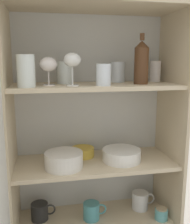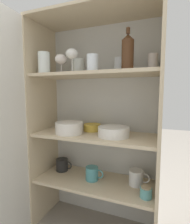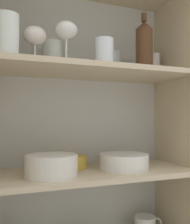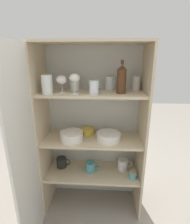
# 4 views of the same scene
# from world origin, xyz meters

# --- Properties ---
(cupboard_back_panel) EXTENTS (0.85, 0.02, 1.45)m
(cupboard_back_panel) POSITION_xyz_m (0.00, 0.34, 0.73)
(cupboard_back_panel) COLOR silver
(cupboard_back_panel) RESTS_ON ground_plane
(cupboard_side_right) EXTENTS (0.02, 0.37, 1.45)m
(cupboard_side_right) POSITION_xyz_m (0.42, 0.17, 0.73)
(cupboard_side_right) COLOR #CCB793
(cupboard_side_right) RESTS_ON ground_plane
(shelf_board_middle) EXTENTS (0.82, 0.33, 0.02)m
(shelf_board_middle) POSITION_xyz_m (0.00, 0.17, 0.68)
(shelf_board_middle) COLOR beige
(shelf_board_upper) EXTENTS (0.82, 0.33, 0.02)m
(shelf_board_upper) POSITION_xyz_m (0.00, 0.17, 1.09)
(shelf_board_upper) COLOR beige
(tumbler_glass_0) EXTENTS (0.08, 0.08, 0.11)m
(tumbler_glass_0) POSITION_xyz_m (0.14, 0.27, 1.15)
(tumbler_glass_0) COLOR white
(tumbler_glass_0) RESTS_ON shelf_board_upper
(tumbler_glass_1) EXTENTS (0.06, 0.06, 0.11)m
(tumbler_glass_1) POSITION_xyz_m (0.36, 0.25, 1.15)
(tumbler_glass_1) COLOR silver
(tumbler_glass_1) RESTS_ON shelf_board_upper
(tumbler_glass_2) EXTENTS (0.08, 0.08, 0.14)m
(tumbler_glass_2) POSITION_xyz_m (-0.33, 0.07, 1.17)
(tumbler_glass_2) COLOR white
(tumbler_glass_2) RESTS_ON shelf_board_upper
(tumbler_glass_3) EXTENTS (0.08, 0.08, 0.11)m
(tumbler_glass_3) POSITION_xyz_m (-0.15, 0.22, 1.15)
(tumbler_glass_3) COLOR white
(tumbler_glass_3) RESTS_ON shelf_board_upper
(tumbler_glass_4) EXTENTS (0.07, 0.07, 0.10)m
(tumbler_glass_4) POSITION_xyz_m (0.02, 0.07, 1.15)
(tumbler_glass_4) COLOR white
(tumbler_glass_4) RESTS_ON shelf_board_upper
(wine_glass_0) EXTENTS (0.08, 0.08, 0.15)m
(wine_glass_0) POSITION_xyz_m (-0.12, 0.08, 1.21)
(wine_glass_0) COLOR white
(wine_glass_0) RESTS_ON shelf_board_upper
(wine_glass_1) EXTENTS (0.08, 0.08, 0.13)m
(wine_glass_1) POSITION_xyz_m (-0.23, 0.12, 1.19)
(wine_glass_1) COLOR silver
(wine_glass_1) RESTS_ON shelf_board_upper
(wine_bottle) EXTENTS (0.07, 0.07, 0.24)m
(wine_bottle) POSITION_xyz_m (0.22, 0.12, 1.20)
(wine_bottle) COLOR #4C2D19
(wine_bottle) RESTS_ON shelf_board_upper
(plate_stack_white) EXTENTS (0.20, 0.20, 0.06)m
(plate_stack_white) POSITION_xyz_m (0.14, 0.15, 0.72)
(plate_stack_white) COLOR white
(plate_stack_white) RESTS_ON shelf_board_middle
(mixing_bowl_large) EXTENTS (0.19, 0.19, 0.08)m
(mixing_bowl_large) POSITION_xyz_m (-0.17, 0.11, 0.73)
(mixing_bowl_large) COLOR silver
(mixing_bowl_large) RESTS_ON shelf_board_middle
(serving_bowl_small) EXTENTS (0.13, 0.13, 0.05)m
(serving_bowl_small) POSITION_xyz_m (-0.05, 0.25, 0.72)
(serving_bowl_small) COLOR gold
(serving_bowl_small) RESTS_ON shelf_board_middle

